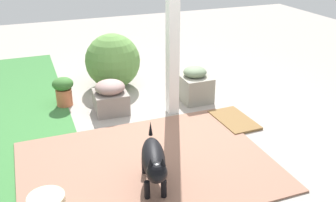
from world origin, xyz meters
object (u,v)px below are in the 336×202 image
(porch_pillar, at_px, (173,28))
(round_shrub, at_px, (113,61))
(stone_planter_nearest, at_px, (195,85))
(doormat, at_px, (234,120))
(dog, at_px, (154,161))
(stone_planter_mid, at_px, (111,97))
(terracotta_pot_broad, at_px, (63,90))

(porch_pillar, distance_m, round_shrub, 1.38)
(porch_pillar, relative_size, stone_planter_nearest, 4.65)
(stone_planter_nearest, height_order, doormat, stone_planter_nearest)
(porch_pillar, distance_m, dog, 1.77)
(porch_pillar, bearing_deg, dog, 152.62)
(stone_planter_mid, xyz_separation_m, dog, (-1.70, 0.02, 0.10))
(porch_pillar, relative_size, terracotta_pot_broad, 5.67)
(stone_planter_mid, height_order, round_shrub, round_shrub)
(dog, relative_size, doormat, 1.17)
(terracotta_pot_broad, bearing_deg, round_shrub, -61.89)
(stone_planter_nearest, distance_m, round_shrub, 1.24)
(porch_pillar, bearing_deg, terracotta_pot_broad, 60.66)
(doormat, bearing_deg, stone_planter_mid, 58.86)
(stone_planter_mid, relative_size, doormat, 0.66)
(doormat, bearing_deg, porch_pillar, 49.86)
(stone_planter_nearest, bearing_deg, terracotta_pot_broad, 75.01)
(stone_planter_nearest, bearing_deg, stone_planter_mid, 88.13)
(porch_pillar, height_order, terracotta_pot_broad, porch_pillar)
(stone_planter_mid, distance_m, doormat, 1.54)
(stone_planter_mid, height_order, terracotta_pot_broad, stone_planter_mid)
(stone_planter_mid, bearing_deg, doormat, -121.14)
(doormat, bearing_deg, terracotta_pot_broad, 56.82)
(dog, bearing_deg, stone_planter_mid, -0.63)
(dog, bearing_deg, terracotta_pot_broad, 13.40)
(terracotta_pot_broad, distance_m, dog, 2.16)
(terracotta_pot_broad, bearing_deg, doormat, -123.18)
(porch_pillar, xyz_separation_m, stone_planter_nearest, (0.25, -0.42, -0.86))
(stone_planter_nearest, xyz_separation_m, stone_planter_mid, (0.04, 1.13, -0.01))
(porch_pillar, height_order, stone_planter_mid, porch_pillar)
(porch_pillar, xyz_separation_m, round_shrub, (1.09, 0.48, -0.68))
(porch_pillar, bearing_deg, stone_planter_nearest, -59.00)
(porch_pillar, bearing_deg, doormat, -130.14)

